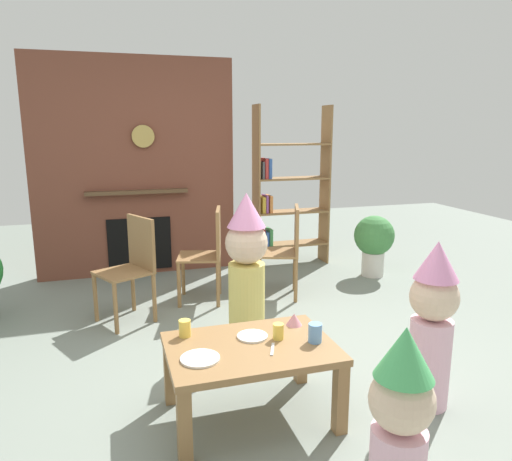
% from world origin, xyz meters
% --- Properties ---
extents(ground_plane, '(12.00, 12.00, 0.00)m').
position_xyz_m(ground_plane, '(0.00, 0.00, 0.00)').
color(ground_plane, gray).
extents(brick_fireplace_feature, '(2.20, 0.28, 2.40)m').
position_xyz_m(brick_fireplace_feature, '(-0.58, 2.60, 1.19)').
color(brick_fireplace_feature, brown).
rests_on(brick_fireplace_feature, ground_plane).
extents(bookshelf, '(0.90, 0.28, 1.90)m').
position_xyz_m(bookshelf, '(1.13, 2.40, 0.87)').
color(bookshelf, olive).
rests_on(bookshelf, ground_plane).
extents(coffee_table, '(0.94, 0.65, 0.45)m').
position_xyz_m(coffee_table, '(-0.17, -0.53, 0.37)').
color(coffee_table, olive).
rests_on(coffee_table, ground_plane).
extents(paper_cup_near_left, '(0.08, 0.08, 0.11)m').
position_xyz_m(paper_cup_near_left, '(0.20, -0.59, 0.50)').
color(paper_cup_near_left, '#669EE0').
rests_on(paper_cup_near_left, coffee_table).
extents(paper_cup_near_right, '(0.07, 0.07, 0.10)m').
position_xyz_m(paper_cup_near_right, '(-0.50, -0.30, 0.50)').
color(paper_cup_near_right, '#F2CC4C').
rests_on(paper_cup_near_right, coffee_table).
extents(paper_cup_center, '(0.06, 0.06, 0.09)m').
position_xyz_m(paper_cup_center, '(0.01, -0.49, 0.49)').
color(paper_cup_center, '#F2CC4C').
rests_on(paper_cup_center, coffee_table).
extents(paper_plate_front, '(0.21, 0.21, 0.01)m').
position_xyz_m(paper_plate_front, '(-0.47, -0.61, 0.45)').
color(paper_plate_front, white).
rests_on(paper_plate_front, coffee_table).
extents(paper_plate_rear, '(0.18, 0.18, 0.01)m').
position_xyz_m(paper_plate_rear, '(-0.13, -0.43, 0.45)').
color(paper_plate_rear, white).
rests_on(paper_plate_rear, coffee_table).
extents(birthday_cake_slice, '(0.10, 0.10, 0.07)m').
position_xyz_m(birthday_cake_slice, '(0.17, -0.33, 0.48)').
color(birthday_cake_slice, pink).
rests_on(birthday_cake_slice, coffee_table).
extents(table_fork, '(0.07, 0.14, 0.01)m').
position_xyz_m(table_fork, '(-0.07, -0.61, 0.45)').
color(table_fork, silver).
rests_on(table_fork, coffee_table).
extents(child_with_cone_hat, '(0.26, 0.26, 0.92)m').
position_xyz_m(child_with_cone_hat, '(0.15, -1.50, 0.49)').
color(child_with_cone_hat, '#EAB2C6').
rests_on(child_with_cone_hat, ground_plane).
extents(child_in_pink, '(0.28, 0.28, 1.02)m').
position_xyz_m(child_in_pink, '(0.89, -0.71, 0.54)').
color(child_in_pink, '#EAB2C6').
rests_on(child_in_pink, ground_plane).
extents(child_by_the_chairs, '(0.32, 0.32, 1.17)m').
position_xyz_m(child_by_the_chairs, '(0.09, 0.46, 0.62)').
color(child_by_the_chairs, '#E0CC66').
rests_on(child_by_the_chairs, ground_plane).
extents(dining_chair_left, '(0.54, 0.54, 0.90)m').
position_xyz_m(dining_chair_left, '(-0.72, 1.17, 0.51)').
color(dining_chair_left, olive).
rests_on(dining_chair_left, ground_plane).
extents(dining_chair_middle, '(0.49, 0.49, 0.90)m').
position_xyz_m(dining_chair_middle, '(-0.00, 1.43, 0.51)').
color(dining_chair_middle, olive).
rests_on(dining_chair_middle, ground_plane).
extents(dining_chair_right, '(0.51, 0.51, 0.90)m').
position_xyz_m(dining_chair_right, '(0.75, 1.34, 0.51)').
color(dining_chair_right, olive).
rests_on(dining_chair_right, ground_plane).
extents(potted_plant_tall, '(0.45, 0.45, 0.69)m').
position_xyz_m(potted_plant_tall, '(1.92, 1.67, 0.41)').
color(potted_plant_tall, beige).
rests_on(potted_plant_tall, ground_plane).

